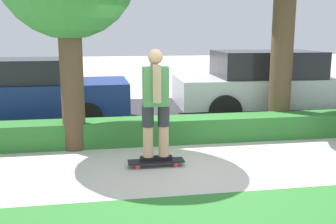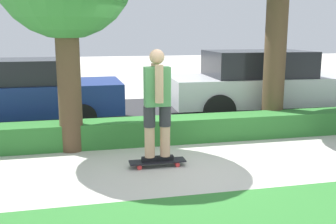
# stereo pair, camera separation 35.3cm
# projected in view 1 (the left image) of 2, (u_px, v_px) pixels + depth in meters

# --- Properties ---
(ground_plane) EXTENTS (60.00, 60.00, 0.00)m
(ground_plane) POSITION_uv_depth(u_px,v_px,m) (185.00, 169.00, 6.09)
(ground_plane) COLOR #BCB7AD
(street_asphalt) EXTENTS (12.99, 5.00, 0.01)m
(street_asphalt) POSITION_uv_depth(u_px,v_px,m) (151.00, 114.00, 10.14)
(street_asphalt) COLOR #2D2D30
(street_asphalt) RESTS_ON ground_plane
(hedge_row) EXTENTS (12.99, 0.60, 0.47)m
(hedge_row) POSITION_uv_depth(u_px,v_px,m) (168.00, 130.00, 7.59)
(hedge_row) COLOR #2D702D
(hedge_row) RESTS_ON ground_plane
(skateboard) EXTENTS (0.89, 0.24, 0.10)m
(skateboard) POSITION_uv_depth(u_px,v_px,m) (156.00, 161.00, 6.21)
(skateboard) COLOR black
(skateboard) RESTS_ON ground_plane
(skater_person) EXTENTS (0.51, 0.45, 1.74)m
(skater_person) POSITION_uv_depth(u_px,v_px,m) (156.00, 102.00, 6.02)
(skater_person) COLOR black
(skater_person) RESTS_ON skateboard
(parked_car_front) EXTENTS (4.73, 1.85, 1.51)m
(parked_car_front) POSITION_uv_depth(u_px,v_px,m) (22.00, 91.00, 8.88)
(parked_car_front) COLOR navy
(parked_car_front) RESTS_ON ground_plane
(parked_car_middle) EXTENTS (4.71, 2.10, 1.64)m
(parked_car_middle) POSITION_uv_depth(u_px,v_px,m) (269.00, 83.00, 9.64)
(parked_car_middle) COLOR #B7B7BC
(parked_car_middle) RESTS_ON ground_plane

